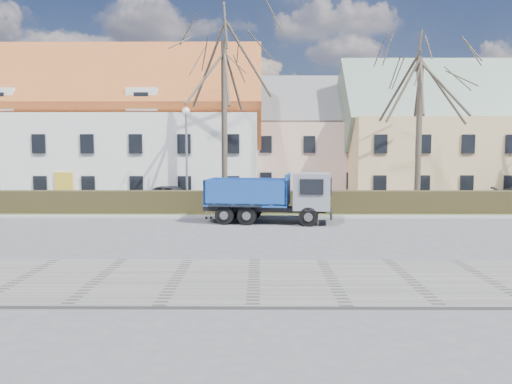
{
  "coord_description": "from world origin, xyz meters",
  "views": [
    {
      "loc": [
        0.15,
        -22.47,
        3.8
      ],
      "look_at": [
        -0.01,
        2.6,
        1.6
      ],
      "focal_mm": 35.0,
      "sensor_mm": 36.0,
      "label": 1
    }
  ],
  "objects_px": {
    "dump_truck": "(265,197)",
    "streetlight": "(187,159)",
    "cart_frame": "(205,214)",
    "parked_car_a": "(172,195)"
  },
  "relations": [
    {
      "from": "streetlight",
      "to": "cart_frame",
      "type": "xyz_separation_m",
      "value": [
        1.4,
        -2.86,
        -2.87
      ]
    },
    {
      "from": "dump_truck",
      "to": "streetlight",
      "type": "height_order",
      "value": "streetlight"
    },
    {
      "from": "dump_truck",
      "to": "cart_frame",
      "type": "distance_m",
      "value": 3.56
    },
    {
      "from": "dump_truck",
      "to": "streetlight",
      "type": "distance_m",
      "value": 6.39
    },
    {
      "from": "dump_truck",
      "to": "parked_car_a",
      "type": "height_order",
      "value": "dump_truck"
    },
    {
      "from": "dump_truck",
      "to": "parked_car_a",
      "type": "xyz_separation_m",
      "value": [
        -6.03,
        7.39,
        -0.62
      ]
    },
    {
      "from": "streetlight",
      "to": "parked_car_a",
      "type": "relative_size",
      "value": 1.52
    },
    {
      "from": "dump_truck",
      "to": "cart_frame",
      "type": "xyz_separation_m",
      "value": [
        -3.18,
        1.22,
        -1.06
      ]
    },
    {
      "from": "dump_truck",
      "to": "cart_frame",
      "type": "relative_size",
      "value": 11.14
    },
    {
      "from": "dump_truck",
      "to": "cart_frame",
      "type": "height_order",
      "value": "dump_truck"
    }
  ]
}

